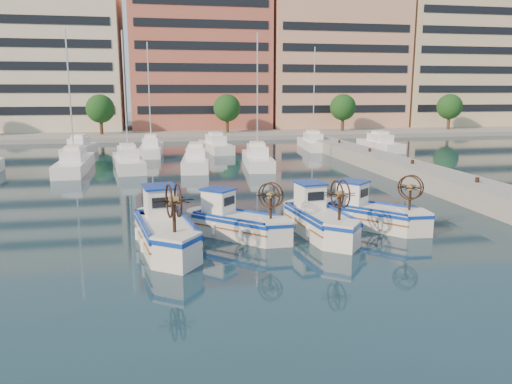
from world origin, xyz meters
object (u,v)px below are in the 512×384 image
Objects in this scene: fishing_boat_a at (165,228)px; fishing_boat_c at (319,218)px; fishing_boat_d at (371,212)px; fishing_boat_b at (236,220)px.

fishing_boat_a is 1.09× the size of fishing_boat_c.
fishing_boat_c is 3.01m from fishing_boat_d.
fishing_boat_c is at bearing 153.60° from fishing_boat_d.
fishing_boat_d is at bearing 8.00° from fishing_boat_c.
fishing_boat_d is (9.95, 1.59, -0.10)m from fishing_boat_a.
fishing_boat_c reaches higher than fishing_boat_d.
fishing_boat_a is at bearing 154.30° from fishing_boat_b.
fishing_boat_b is 0.88× the size of fishing_boat_c.
fishing_boat_b is (3.21, 1.19, -0.13)m from fishing_boat_a.
fishing_boat_a reaches higher than fishing_boat_c.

